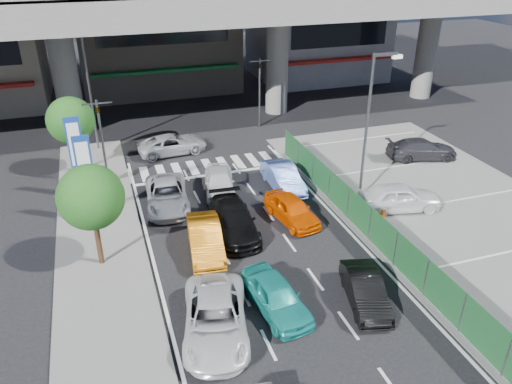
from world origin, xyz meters
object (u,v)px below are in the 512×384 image
object	(u,v)px
taxi_teal_mid	(276,296)
hatch_black_mid_right	(365,291)
taxi_orange_left	(205,238)
signboard_far	(76,146)
taxi_orange_right	(292,209)
traffic_cone	(383,214)
sedan_white_mid_left	(216,318)
traffic_light_left	(99,122)
street_lamp_left	(91,81)
wagon_silver_front_left	(167,195)
street_lamp_right	(371,116)
kei_truck_front_right	(283,177)
crossing_wagon_silver	(172,144)
traffic_light_right	(260,76)
tree_far	(71,121)
parked_sedan_dgrey	(422,149)
sedan_white_front_mid	(219,181)
sedan_black_mid	(234,221)
tree_near	(91,197)
signboard_near	(85,167)
parked_sedan_white	(399,197)

from	to	relation	value
taxi_teal_mid	hatch_black_mid_right	size ratio (longest dim) A/B	1.06
taxi_orange_left	signboard_far	bearing A→B (deg)	132.41
taxi_orange_right	traffic_cone	distance (m)	4.67
sedan_white_mid_left	taxi_teal_mid	xyz separation A→B (m)	(2.54, 0.52, -0.02)
traffic_light_left	street_lamp_left	size ratio (longest dim) A/B	0.65
wagon_silver_front_left	taxi_teal_mid	bearing A→B (deg)	-69.10
street_lamp_right	traffic_cone	world-z (taller)	street_lamp_right
kei_truck_front_right	crossing_wagon_silver	xyz separation A→B (m)	(-5.17, 7.23, -0.05)
taxi_orange_left	traffic_light_left	bearing A→B (deg)	121.67
traffic_cone	traffic_light_right	bearing A→B (deg)	95.08
street_lamp_right	tree_far	bearing A→B (deg)	150.42
street_lamp_left	parked_sedan_dgrey	xyz separation A→B (m)	(19.83, -8.39, -4.05)
traffic_light_left	parked_sedan_dgrey	xyz separation A→B (m)	(19.70, -2.39, -3.21)
traffic_light_left	sedan_white_front_mid	size ratio (longest dim) A/B	1.28
street_lamp_right	street_lamp_left	xyz separation A→B (m)	(-13.50, 12.00, 0.00)
taxi_teal_mid	sedan_white_front_mid	distance (m)	10.48
sedan_black_mid	taxi_orange_left	bearing A→B (deg)	-142.46
street_lamp_right	wagon_silver_front_left	world-z (taller)	street_lamp_right
traffic_light_right	sedan_black_mid	world-z (taller)	traffic_light_right
kei_truck_front_right	crossing_wagon_silver	size ratio (longest dim) A/B	0.91
signboard_far	hatch_black_mid_right	world-z (taller)	signboard_far
tree_near	taxi_orange_right	bearing A→B (deg)	5.69
sedan_white_mid_left	street_lamp_right	bearing A→B (deg)	49.90
traffic_light_right	wagon_silver_front_left	xyz separation A→B (m)	(-8.81, -10.48, -3.27)
hatch_black_mid_right	sedan_white_front_mid	bearing A→B (deg)	119.02
taxi_teal_mid	taxi_orange_right	xyz separation A→B (m)	(3.17, 6.24, -0.02)
signboard_far	sedan_white_front_mid	bearing A→B (deg)	-13.83
sedan_white_mid_left	traffic_cone	world-z (taller)	sedan_white_mid_left
taxi_orange_left	sedan_white_front_mid	xyz separation A→B (m)	(2.13, 5.60, 0.00)
signboard_near	sedan_white_front_mid	bearing A→B (deg)	9.63
tree_far	tree_near	bearing A→B (deg)	-85.64
traffic_light_left	kei_truck_front_right	distance (m)	10.70
tree_far	taxi_teal_mid	bearing A→B (deg)	-65.75
traffic_light_right	wagon_silver_front_left	world-z (taller)	traffic_light_right
traffic_cone	wagon_silver_front_left	bearing A→B (deg)	153.35
sedan_black_mid	wagon_silver_front_left	xyz separation A→B (m)	(-2.66, 3.79, -0.03)
taxi_teal_mid	parked_sedan_dgrey	distance (m)	17.89
street_lamp_right	parked_sedan_dgrey	bearing A→B (deg)	29.75
taxi_teal_mid	sedan_black_mid	size ratio (longest dim) A/B	0.83
sedan_black_mid	wagon_silver_front_left	bearing A→B (deg)	128.75
signboard_near	taxi_teal_mid	world-z (taller)	signboard_near
traffic_light_right	tree_near	xyz separation A→B (m)	(-12.50, -15.00, -0.55)
signboard_far	sedan_black_mid	world-z (taller)	signboard_far
tree_near	taxi_orange_left	size ratio (longest dim) A/B	1.15
wagon_silver_front_left	parked_sedan_dgrey	xyz separation A→B (m)	(16.81, 1.10, 0.06)
tree_far	taxi_orange_right	world-z (taller)	tree_far
signboard_near	tree_near	xyz separation A→B (m)	(0.20, -3.99, 0.32)
traffic_cone	taxi_teal_mid	bearing A→B (deg)	-148.24
street_lamp_right	street_lamp_left	bearing A→B (deg)	138.37
parked_sedan_white	tree_far	bearing A→B (deg)	69.10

